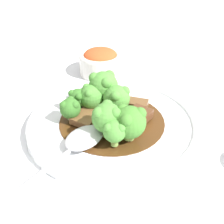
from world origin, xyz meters
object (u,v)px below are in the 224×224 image
(broccoli_floret_5, at_px, (104,85))
(broccoli_floret_7, at_px, (129,122))
(broccoli_floret_4, at_px, (92,96))
(serving_spoon, at_px, (79,142))
(beef_strip_2, at_px, (131,103))
(broccoli_floret_0, at_px, (107,117))
(broccoli_floret_1, at_px, (117,98))
(broccoli_floret_3, at_px, (70,108))
(beef_strip_0, at_px, (88,116))
(broccoli_floret_2, at_px, (78,98))
(side_bowl_kimchi, at_px, (100,61))
(beef_strip_1, at_px, (135,119))
(broccoli_floret_6, at_px, (114,131))
(main_plate, at_px, (112,124))

(broccoli_floret_5, height_order, broccoli_floret_7, broccoli_floret_5)
(broccoli_floret_4, distance_m, serving_spoon, 0.11)
(beef_strip_2, height_order, broccoli_floret_5, broccoli_floret_5)
(broccoli_floret_0, relative_size, broccoli_floret_1, 1.15)
(broccoli_floret_3, bearing_deg, broccoli_floret_5, 73.76)
(serving_spoon, bearing_deg, beef_strip_0, 112.65)
(broccoli_floret_2, relative_size, side_bowl_kimchi, 0.40)
(beef_strip_1, bearing_deg, beef_strip_0, -157.19)
(beef_strip_2, xyz_separation_m, broccoli_floret_4, (-0.06, -0.04, 0.02))
(broccoli_floret_4, xyz_separation_m, broccoli_floret_7, (0.10, -0.04, 0.01))
(broccoli_floret_6, distance_m, serving_spoon, 0.06)
(beef_strip_0, distance_m, broccoli_floret_2, 0.04)
(broccoli_floret_6, bearing_deg, broccoli_floret_5, 129.87)
(serving_spoon, bearing_deg, beef_strip_1, 65.28)
(beef_strip_2, height_order, side_bowl_kimchi, side_bowl_kimchi)
(main_plate, relative_size, broccoli_floret_0, 5.02)
(beef_strip_0, bearing_deg, broccoli_floret_3, -147.44)
(beef_strip_1, bearing_deg, beef_strip_2, 125.51)
(broccoli_floret_2, distance_m, broccoli_floret_3, 0.03)
(side_bowl_kimchi, bearing_deg, main_plate, -52.06)
(beef_strip_0, bearing_deg, broccoli_floret_6, -26.88)
(beef_strip_2, distance_m, broccoli_floret_4, 0.07)
(beef_strip_2, height_order, broccoli_floret_2, broccoli_floret_2)
(beef_strip_1, xyz_separation_m, broccoli_floret_2, (-0.11, -0.01, 0.01))
(broccoli_floret_6, bearing_deg, side_bowl_kimchi, 127.01)
(broccoli_floret_5, relative_size, serving_spoon, 0.29)
(main_plate, bearing_deg, beef_strip_2, 80.66)
(broccoli_floret_6, bearing_deg, broccoli_floret_2, 153.25)
(broccoli_floret_0, relative_size, broccoli_floret_3, 1.47)
(broccoli_floret_7, bearing_deg, broccoli_floret_2, 166.58)
(broccoli_floret_2, bearing_deg, broccoli_floret_1, 23.46)
(broccoli_floret_5, bearing_deg, broccoli_floret_7, -37.13)
(beef_strip_0, distance_m, beef_strip_2, 0.08)
(broccoli_floret_6, distance_m, side_bowl_kimchi, 0.28)
(main_plate, xyz_separation_m, beef_strip_0, (-0.04, -0.02, 0.01))
(broccoli_floret_0, distance_m, broccoli_floret_1, 0.07)
(beef_strip_0, bearing_deg, broccoli_floret_2, 153.54)
(beef_strip_2, bearing_deg, broccoli_floret_1, -118.17)
(broccoli_floret_7, height_order, serving_spoon, broccoli_floret_7)
(broccoli_floret_3, bearing_deg, broccoli_floret_2, 104.56)
(broccoli_floret_2, height_order, broccoli_floret_3, broccoli_floret_3)
(beef_strip_0, distance_m, broccoli_floret_1, 0.06)
(broccoli_floret_2, distance_m, broccoli_floret_7, 0.12)
(broccoli_floret_4, distance_m, side_bowl_kimchi, 0.18)
(broccoli_floret_0, relative_size, broccoli_floret_2, 1.52)
(beef_strip_1, bearing_deg, side_bowl_kimchi, 136.99)
(beef_strip_0, distance_m, side_bowl_kimchi, 0.21)
(main_plate, distance_m, side_bowl_kimchi, 0.22)
(broccoli_floret_7, bearing_deg, main_plate, 148.15)
(broccoli_floret_1, bearing_deg, beef_strip_0, -123.85)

